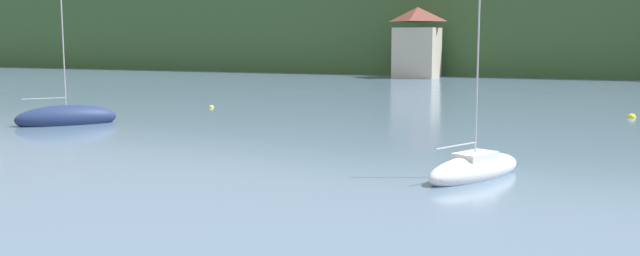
{
  "coord_description": "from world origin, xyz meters",
  "views": [
    {
      "loc": [
        10.91,
        13.79,
        5.3
      ],
      "look_at": [
        0.0,
        40.13,
        1.61
      ],
      "focal_mm": 39.15,
      "sensor_mm": 36.0,
      "label": 1
    }
  ],
  "objects_px": {
    "shore_building_west": "(417,44)",
    "sailboat_mid_5": "(67,118)",
    "mooring_buoy_near": "(632,118)",
    "mooring_buoy_mid": "(211,108)",
    "sailboat_mid_2": "(475,169)"
  },
  "relations": [
    {
      "from": "mooring_buoy_near",
      "to": "mooring_buoy_mid",
      "type": "height_order",
      "value": "mooring_buoy_near"
    },
    {
      "from": "shore_building_west",
      "to": "sailboat_mid_5",
      "type": "bearing_deg",
      "value": -96.82
    },
    {
      "from": "sailboat_mid_2",
      "to": "shore_building_west",
      "type": "bearing_deg",
      "value": 41.19
    },
    {
      "from": "shore_building_west",
      "to": "mooring_buoy_near",
      "type": "xyz_separation_m",
      "value": [
        25.44,
        -40.87,
        -4.54
      ]
    },
    {
      "from": "mooring_buoy_mid",
      "to": "sailboat_mid_2",
      "type": "bearing_deg",
      "value": -39.61
    },
    {
      "from": "shore_building_west",
      "to": "sailboat_mid_5",
      "type": "xyz_separation_m",
      "value": [
        -6.95,
        -58.1,
        -4.16
      ]
    },
    {
      "from": "mooring_buoy_near",
      "to": "mooring_buoy_mid",
      "type": "xyz_separation_m",
      "value": [
        -29.55,
        -4.89,
        0.0
      ]
    },
    {
      "from": "shore_building_west",
      "to": "mooring_buoy_mid",
      "type": "xyz_separation_m",
      "value": [
        -4.1,
        -45.76,
        -4.54
      ]
    },
    {
      "from": "sailboat_mid_2",
      "to": "sailboat_mid_5",
      "type": "bearing_deg",
      "value": 99.64
    },
    {
      "from": "shore_building_west",
      "to": "sailboat_mid_2",
      "type": "distance_m",
      "value": 68.1
    },
    {
      "from": "shore_building_west",
      "to": "sailboat_mid_5",
      "type": "distance_m",
      "value": 58.67
    },
    {
      "from": "sailboat_mid_2",
      "to": "sailboat_mid_5",
      "type": "xyz_separation_m",
      "value": [
        -26.28,
        7.06,
        0.06
      ]
    },
    {
      "from": "shore_building_west",
      "to": "sailboat_mid_2",
      "type": "bearing_deg",
      "value": -73.47
    },
    {
      "from": "sailboat_mid_2",
      "to": "mooring_buoy_mid",
      "type": "height_order",
      "value": "sailboat_mid_2"
    },
    {
      "from": "sailboat_mid_2",
      "to": "mooring_buoy_near",
      "type": "bearing_deg",
      "value": 10.54
    }
  ]
}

